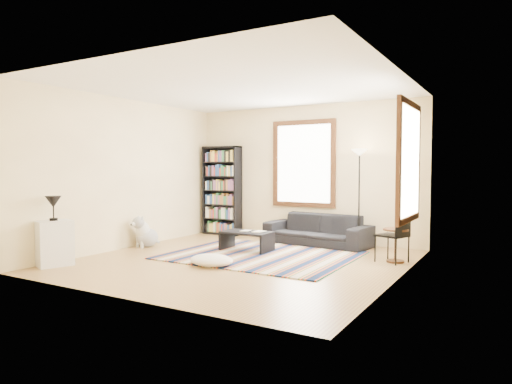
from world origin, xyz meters
The scene contains 21 objects.
floor centered at (0.00, 0.00, -0.05)m, with size 5.00×5.00×0.10m, color #A58A4B.
ceiling centered at (0.00, 0.00, 2.85)m, with size 5.00×5.00×0.10m, color white.
wall_back centered at (0.00, 2.55, 1.40)m, with size 5.00×0.10×2.80m, color #FEE7AB.
wall_front centered at (0.00, -2.55, 1.40)m, with size 5.00×0.10×2.80m, color #FEE7AB.
wall_left centered at (-2.55, 0.00, 1.40)m, with size 0.10×5.00×2.80m, color #FEE7AB.
wall_right centered at (2.55, 0.00, 1.40)m, with size 0.10×5.00×2.80m, color #FEE7AB.
window_back centered at (0.00, 2.47, 1.60)m, with size 1.20×0.06×1.60m, color white.
window_right centered at (2.47, 0.80, 1.60)m, with size 0.06×1.20×1.60m, color white.
rug centered at (0.08, 0.55, 0.01)m, with size 3.06×2.45×0.02m, color #0C1C40.
sofa centered at (0.49, 2.05, 0.30)m, with size 2.07×0.81×0.60m, color black.
bookshelf centered at (-1.95, 2.32, 1.00)m, with size 0.90×0.30×2.00m, color black.
coffee_table centered at (-0.36, 0.79, 0.18)m, with size 0.90×0.50×0.36m, color black.
book_a centered at (-0.46, 0.79, 0.37)m, with size 0.20×0.15×0.02m, color beige.
book_b centered at (-0.21, 0.84, 0.37)m, with size 0.17×0.24×0.02m, color beige.
floor_cushion centered at (-0.18, -0.55, 0.09)m, with size 0.72×0.54×0.18m, color silver.
floor_lamp centered at (1.28, 2.15, 0.93)m, with size 0.30×0.30×1.86m, color black, non-canonical shape.
side_table centered at (2.20, 1.17, 0.27)m, with size 0.40×0.40×0.54m, color #472611.
folding_chair centered at (2.15, 1.13, 0.43)m, with size 0.42×0.40×0.86m, color black.
white_cabinet centered at (-2.30, -1.75, 0.35)m, with size 0.38×0.50×0.70m, color white.
table_lamp centered at (-2.30, -1.75, 0.89)m, with size 0.24×0.24×0.38m, color black, non-canonical shape.
dog centered at (-2.27, 0.24, 0.29)m, with size 0.42×0.59×0.59m, color silver, non-canonical shape.
Camera 1 is at (3.90, -6.22, 1.51)m, focal length 32.00 mm.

